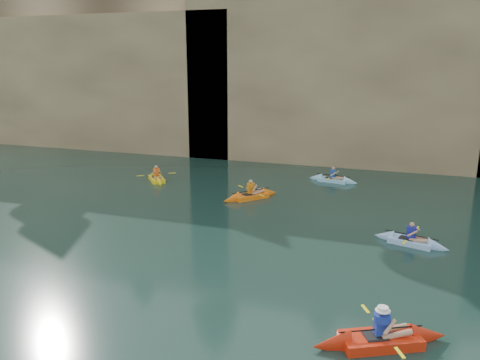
% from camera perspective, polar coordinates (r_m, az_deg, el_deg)
% --- Properties ---
extents(ground, '(160.00, 160.00, 0.00)m').
position_cam_1_polar(ground, '(12.18, -5.11, -20.09)').
color(ground, black).
rests_on(ground, ground).
extents(cliff, '(70.00, 16.00, 12.00)m').
position_cam_1_polar(cliff, '(39.38, 12.81, 12.77)').
color(cliff, tan).
rests_on(cliff, ground).
extents(cliff_slab_west, '(26.00, 2.40, 10.56)m').
position_cam_1_polar(cliff_slab_west, '(39.92, -19.09, 11.33)').
color(cliff_slab_west, tan).
rests_on(cliff_slab_west, ground).
extents(cliff_slab_center, '(24.00, 2.40, 11.40)m').
position_cam_1_polar(cliff_slab_center, '(31.85, 14.98, 11.80)').
color(cliff_slab_center, tan).
rests_on(cliff_slab_center, ground).
extents(sea_cave_west, '(4.50, 1.00, 4.00)m').
position_cam_1_polar(sea_cave_west, '(38.49, -16.89, 6.49)').
color(sea_cave_west, black).
rests_on(sea_cave_west, ground).
extents(sea_cave_center, '(3.50, 1.00, 3.20)m').
position_cam_1_polar(sea_cave_center, '(32.58, 3.82, 5.04)').
color(sea_cave_center, black).
rests_on(sea_cave_center, ground).
extents(main_kayaker, '(3.48, 2.29, 1.30)m').
position_cam_1_polar(main_kayaker, '(12.74, 16.74, -18.05)').
color(main_kayaker, red).
rests_on(main_kayaker, ground).
extents(kayaker_orange, '(2.65, 2.94, 1.23)m').
position_cam_1_polar(kayaker_orange, '(23.97, 1.32, -1.91)').
color(kayaker_orange, orange).
rests_on(kayaker_orange, ground).
extents(kayaker_ltblue_near, '(2.91, 2.16, 1.12)m').
position_cam_1_polar(kayaker_ltblue_near, '(19.28, 20.07, -7.00)').
color(kayaker_ltblue_near, '#98C9FF').
rests_on(kayaker_ltblue_near, ground).
extents(kayaker_yellow, '(2.31, 2.62, 1.15)m').
position_cam_1_polar(kayaker_yellow, '(27.88, -10.12, 0.18)').
color(kayaker_yellow, yellow).
rests_on(kayaker_yellow, ground).
extents(kayaker_ltblue_mid, '(2.98, 2.19, 1.10)m').
position_cam_1_polar(kayaker_ltblue_mid, '(27.79, 11.24, 0.07)').
color(kayaker_ltblue_mid, '#92D8F4').
rests_on(kayaker_ltblue_mid, ground).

